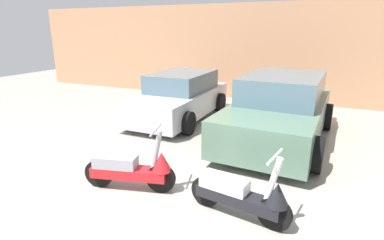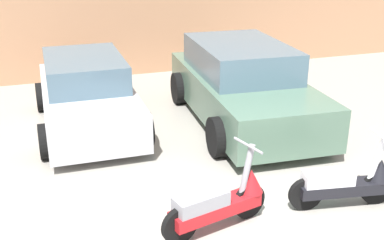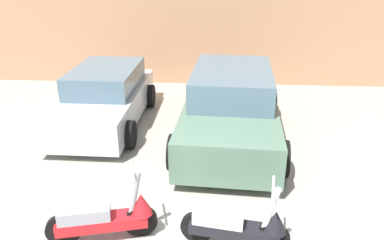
# 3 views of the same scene
# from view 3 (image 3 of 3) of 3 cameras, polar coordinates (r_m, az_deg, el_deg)

# --- Properties ---
(wall_back) EXTENTS (19.60, 0.12, 3.38)m
(wall_back) POSITION_cam_3_polar(r_m,az_deg,el_deg) (11.52, -1.33, 13.76)
(wall_back) COLOR tan
(wall_back) RESTS_ON ground_plane
(scooter_front_left) EXTENTS (1.48, 0.66, 1.05)m
(scooter_front_left) POSITION_cam_3_polar(r_m,az_deg,el_deg) (5.36, -12.86, -14.13)
(scooter_front_left) COLOR black
(scooter_front_left) RESTS_ON ground_plane
(scooter_front_right) EXTENTS (1.45, 0.57, 1.02)m
(scooter_front_right) POSITION_cam_3_polar(r_m,az_deg,el_deg) (5.14, 7.22, -15.63)
(scooter_front_right) COLOR black
(scooter_front_right) RESTS_ON ground_plane
(car_rear_left) EXTENTS (1.90, 3.86, 1.30)m
(car_rear_left) POSITION_cam_3_polar(r_m,az_deg,el_deg) (8.95, -13.04, 3.35)
(car_rear_left) COLOR #B7B7BC
(car_rear_left) RESTS_ON ground_plane
(car_rear_center) EXTENTS (2.35, 4.51, 1.50)m
(car_rear_center) POSITION_cam_3_polar(r_m,az_deg,el_deg) (7.93, 5.92, 1.96)
(car_rear_center) COLOR #51705B
(car_rear_center) RESTS_ON ground_plane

